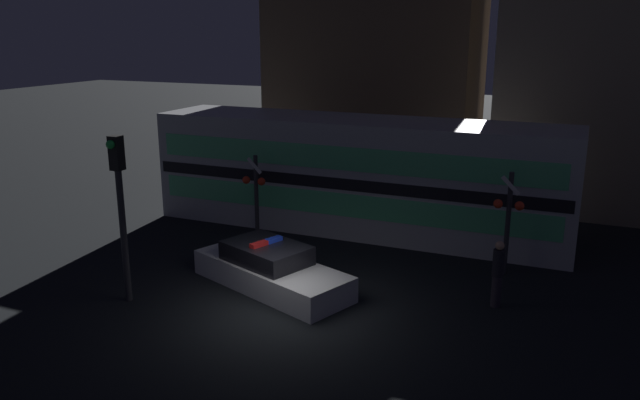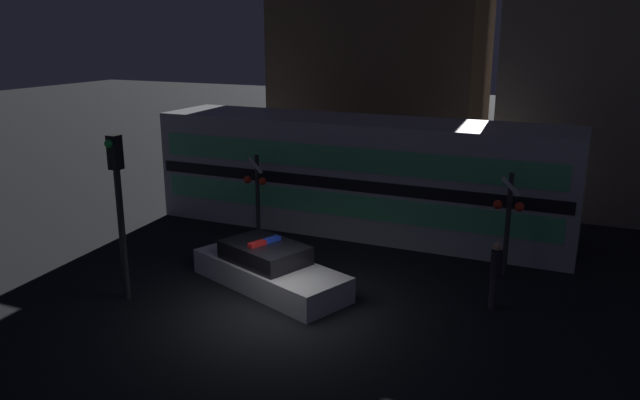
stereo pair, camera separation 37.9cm
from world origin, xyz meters
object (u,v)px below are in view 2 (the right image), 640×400
(train, at_px, (359,175))
(police_car, at_px, (269,269))
(pedestrian, at_px, (496,275))
(crossing_signal_near, at_px, (508,217))
(traffic_light_corner, at_px, (119,199))

(train, relative_size, police_car, 2.87)
(pedestrian, bearing_deg, crossing_signal_near, 92.28)
(train, height_order, pedestrian, train)
(police_car, xyz_separation_m, pedestrian, (6.17, 1.18, 0.43))
(crossing_signal_near, xyz_separation_m, traffic_light_corner, (-9.21, -6.02, 1.01))
(traffic_light_corner, bearing_deg, pedestrian, 20.97)
(train, distance_m, traffic_light_corner, 9.32)
(train, bearing_deg, pedestrian, -41.03)
(train, distance_m, crossing_signal_near, 6.23)
(police_car, height_order, traffic_light_corner, traffic_light_corner)
(train, xyz_separation_m, police_car, (-0.40, -6.20, -1.53))
(police_car, relative_size, crossing_signal_near, 1.68)
(pedestrian, height_order, crossing_signal_near, crossing_signal_near)
(train, height_order, traffic_light_corner, traffic_light_corner)
(crossing_signal_near, height_order, traffic_light_corner, traffic_light_corner)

